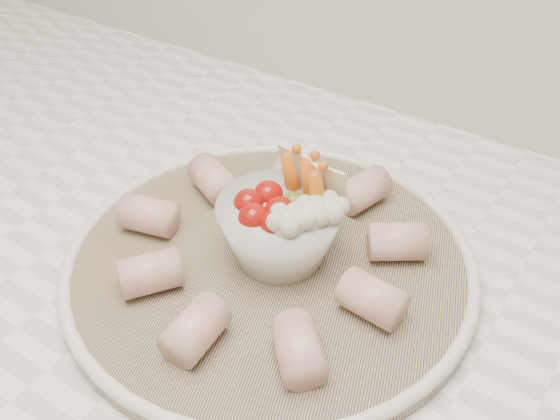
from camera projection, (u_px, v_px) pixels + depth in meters
The scene contains 3 objects.
serving_platter at pixel (270, 261), 0.58m from camera, with size 0.49×0.49×0.02m.
veggie_bowl at pixel (283, 225), 0.56m from camera, with size 0.11×0.11×0.10m.
cured_meat_rolls at pixel (270, 243), 0.57m from camera, with size 0.29×0.30×0.04m.
Camera 1 is at (0.33, 1.05, 1.33)m, focal length 40.00 mm.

